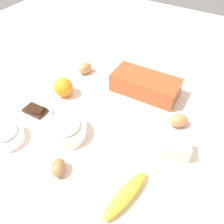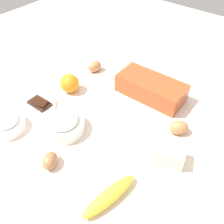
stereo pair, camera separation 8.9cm
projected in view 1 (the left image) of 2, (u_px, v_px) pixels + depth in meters
name	position (u px, v px, depth m)	size (l,w,h in m)	color
ground_plane	(112.00, 121.00, 0.93)	(2.40, 2.40, 0.02)	beige
loaf_pan	(145.00, 85.00, 1.01)	(0.28, 0.14, 0.08)	#9E4723
flour_bowl	(65.00, 129.00, 0.85)	(0.15, 0.15, 0.07)	white
sugar_bowl	(5.00, 135.00, 0.83)	(0.13, 0.13, 0.06)	white
banana	(125.00, 195.00, 0.68)	(0.19, 0.04, 0.04)	yellow
orange_fruit	(63.00, 87.00, 1.00)	(0.08, 0.08, 0.08)	orange
butter_block	(176.00, 148.00, 0.79)	(0.09, 0.06, 0.06)	#F4EDB2
egg_near_butter	(179.00, 120.00, 0.88)	(0.05, 0.05, 0.07)	#B17748
egg_beside_bowl	(85.00, 68.00, 1.12)	(0.05, 0.05, 0.07)	#B07748
egg_loose	(58.00, 168.00, 0.74)	(0.05, 0.05, 0.06)	#9D693F
chocolate_plate	(36.00, 112.00, 0.94)	(0.13, 0.13, 0.03)	white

